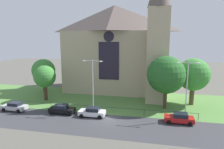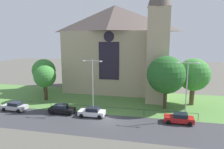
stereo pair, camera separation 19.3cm
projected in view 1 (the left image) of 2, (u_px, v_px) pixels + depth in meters
The scene contains 15 objects.
ground at pixel (120, 101), 40.44m from camera, with size 160.00×160.00×0.00m, color #56544C.
road_asphalt at pixel (105, 125), 28.87m from camera, with size 120.00×8.00×0.01m, color #38383D.
grass_verge at pixel (118, 104), 38.51m from camera, with size 120.00×20.00×0.01m, color #517F3D.
church_building at pixel (117, 48), 47.02m from camera, with size 23.20×16.20×26.00m.
iron_railing at pixel (95, 107), 33.62m from camera, with size 32.66×0.07×1.13m.
tree_right_near at pixel (166, 75), 34.83m from camera, with size 6.61×6.61×9.43m.
tree_right_far at pixel (193, 75), 37.12m from camera, with size 6.01×6.01×8.78m.
tree_left_far at pixel (44, 71), 46.80m from camera, with size 5.36×5.36×7.71m.
tree_left_near at pixel (45, 77), 40.09m from camera, with size 4.41×4.41×7.09m.
streetlamp_near at pixel (93, 80), 32.80m from camera, with size 3.37×0.26×8.97m.
streetlamp_far at pixel (187, 84), 29.79m from camera, with size 3.37×0.26×9.04m.
parked_car_silver at pixel (15, 106), 34.61m from camera, with size 4.27×2.16×1.51m.
parked_car_black at pixel (62, 109), 33.29m from camera, with size 4.21×2.04×1.51m.
parked_car_white at pixel (92, 112), 31.95m from camera, with size 4.25×2.12×1.51m.
parked_car_red at pixel (179, 118), 29.50m from camera, with size 4.24×2.11×1.51m.
Camera 1 is at (6.59, -28.41, 12.12)m, focal length 32.10 mm.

